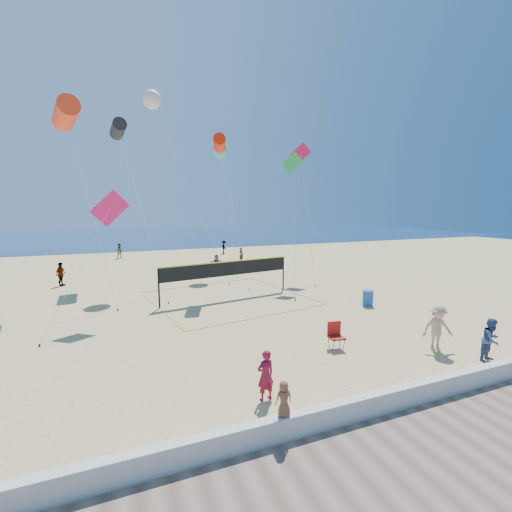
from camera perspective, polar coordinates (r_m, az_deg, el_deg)
name	(u,v)px	position (r m, az deg, el deg)	size (l,w,h in m)	color
ground	(296,371)	(12.65, 6.60, -18.56)	(120.00, 120.00, 0.00)	tan
ocean	(150,236)	(72.36, -17.31, 3.20)	(140.00, 50.00, 0.03)	navy
seawall	(349,410)	(10.31, 15.26, -23.56)	(32.00, 0.30, 0.60)	silver
boardwalk	(407,474)	(9.25, 23.80, -30.25)	(32.00, 3.60, 0.03)	#725E4D
woman	(266,375)	(10.66, 1.60, -19.24)	(0.56, 0.37, 1.54)	maroon
toddler	(284,399)	(9.05, 4.65, -22.61)	(0.44, 0.28, 0.89)	brown
bystander_a	(491,340)	(15.68, 34.58, -11.42)	(0.79, 0.61, 1.62)	navy
bystander_b	(437,328)	(15.61, 28.00, -10.55)	(1.20, 0.69, 1.86)	tan
far_person_0	(61,274)	(28.64, -29.78, -2.65)	(1.02, 0.43, 1.74)	gray
far_person_1	(217,263)	(30.97, -6.58, -1.15)	(1.37, 0.44, 1.48)	gray
far_person_2	(241,255)	(35.73, -2.48, 0.17)	(0.56, 0.37, 1.54)	gray
far_person_3	(120,251)	(41.29, -21.72, 0.76)	(0.81, 0.63, 1.68)	gray
far_person_4	(224,247)	(42.68, -5.36, 1.49)	(1.05, 0.61, 1.63)	gray
camp_chair	(335,334)	(14.54, 13.08, -12.48)	(0.65, 0.77, 1.19)	maroon
trash_barrel	(368,298)	(21.07, 18.15, -6.67)	(0.60, 0.60, 0.90)	#1A48A9
volleyball_net	(227,273)	(21.48, -4.79, -2.84)	(10.14, 10.02, 2.36)	black
kite_0	(66,114)	(23.93, -29.13, 20.03)	(3.19, 4.84, 11.81)	#FA3616
kite_1	(118,129)	(29.94, -22.00, 19.03)	(2.89, 10.40, 12.33)	black
kite_2	(220,143)	(24.36, -6.09, 18.16)	(2.28, 2.51, 10.50)	red
kite_3	(108,212)	(18.87, -23.46, 6.70)	(3.90, 3.42, 6.58)	#F71964
kite_4	(293,169)	(26.08, 6.15, 14.16)	(3.29, 5.44, 9.79)	green
kite_5	(301,159)	(29.28, 7.52, 15.70)	(2.09, 4.97, 10.99)	#CC1444
kite_6	(152,100)	(28.73, -17.00, 23.66)	(5.44, 4.37, 14.26)	silver
kite_7	(220,150)	(31.02, -6.08, 17.11)	(1.48, 4.34, 11.28)	#32B5BD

